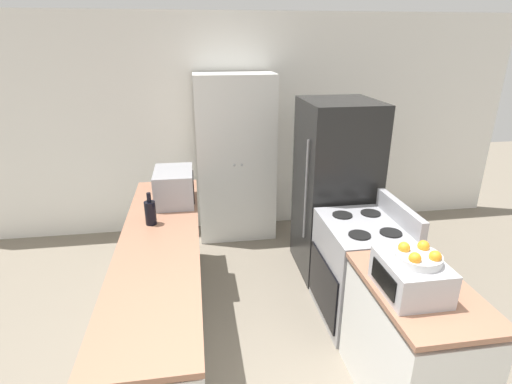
% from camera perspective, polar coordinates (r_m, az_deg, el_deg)
% --- Properties ---
extents(wall_back, '(7.00, 0.06, 2.60)m').
position_cam_1_polar(wall_back, '(4.95, -2.86, 9.32)').
color(wall_back, white).
rests_on(wall_back, ground_plane).
extents(counter_left, '(0.60, 2.68, 0.89)m').
position_cam_1_polar(counter_left, '(3.35, -13.03, -13.67)').
color(counter_left, silver).
rests_on(counter_left, ground_plane).
extents(counter_right, '(0.60, 0.95, 0.89)m').
position_cam_1_polar(counter_right, '(2.97, 21.21, -19.87)').
color(counter_right, silver).
rests_on(counter_right, ground_plane).
extents(pantry_cabinet, '(0.91, 0.50, 1.95)m').
position_cam_1_polar(pantry_cabinet, '(4.74, -2.93, 4.76)').
color(pantry_cabinet, silver).
rests_on(pantry_cabinet, ground_plane).
extents(stove, '(0.66, 0.78, 1.05)m').
position_cam_1_polar(stove, '(3.59, 14.69, -10.76)').
color(stove, '#9E9EA3').
rests_on(stove, ground_plane).
extents(refrigerator, '(0.71, 0.77, 1.77)m').
position_cam_1_polar(refrigerator, '(4.09, 11.16, 0.35)').
color(refrigerator, black).
rests_on(refrigerator, ground_plane).
extents(microwave, '(0.35, 0.48, 0.31)m').
position_cam_1_polar(microwave, '(3.72, -11.58, 0.78)').
color(microwave, '#939399').
rests_on(microwave, counter_left).
extents(wine_bottle, '(0.09, 0.09, 0.27)m').
position_cam_1_polar(wine_bottle, '(3.34, -14.86, -2.80)').
color(wine_bottle, black).
rests_on(wine_bottle, counter_left).
extents(toaster_oven, '(0.35, 0.42, 0.21)m').
position_cam_1_polar(toaster_oven, '(2.57, 21.25, -11.16)').
color(toaster_oven, '#B2B2B7').
rests_on(toaster_oven, counter_right).
extents(fruit_bowl, '(0.26, 0.26, 0.10)m').
position_cam_1_polar(fruit_bowl, '(2.50, 22.21, -8.51)').
color(fruit_bowl, silver).
rests_on(fruit_bowl, toaster_oven).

